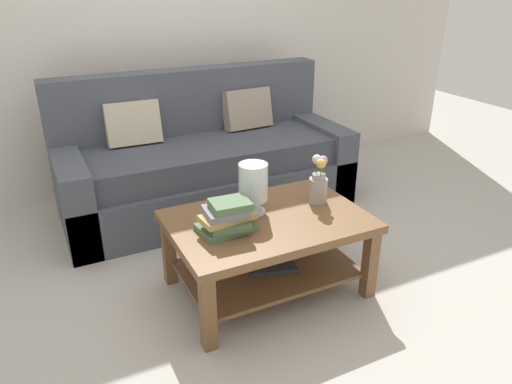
{
  "coord_description": "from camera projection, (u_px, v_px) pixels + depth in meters",
  "views": [
    {
      "loc": [
        -1.15,
        -2.51,
        1.74
      ],
      "look_at": [
        -0.01,
        -0.2,
        0.58
      ],
      "focal_mm": 34.0,
      "sensor_mm": 36.0,
      "label": 1
    }
  ],
  "objects": [
    {
      "name": "couch",
      "position": [
        205.0,
        163.0,
        3.86
      ],
      "size": [
        2.23,
        0.9,
        1.06
      ],
      "color": "#474C56",
      "rests_on": "ground"
    },
    {
      "name": "glass_hurricane_vase",
      "position": [
        253.0,
        184.0,
        2.74
      ],
      "size": [
        0.17,
        0.17,
        0.3
      ],
      "color": "silver",
      "rests_on": "coffee_table"
    },
    {
      "name": "back_wall",
      "position": [
        158.0,
        25.0,
        4.02
      ],
      "size": [
        6.4,
        0.12,
        2.7
      ],
      "primitive_type": "cube",
      "color": "beige",
      "rests_on": "ground"
    },
    {
      "name": "coffee_table",
      "position": [
        268.0,
        238.0,
        2.8
      ],
      "size": [
        1.11,
        0.76,
        0.48
      ],
      "color": "brown",
      "rests_on": "ground"
    },
    {
      "name": "flower_pitcher",
      "position": [
        318.0,
        183.0,
        2.89
      ],
      "size": [
        0.11,
        0.11,
        0.3
      ],
      "color": "#9E998E",
      "rests_on": "coffee_table"
    },
    {
      "name": "ground_plane",
      "position": [
        244.0,
        260.0,
        3.23
      ],
      "size": [
        10.0,
        10.0,
        0.0
      ],
      "primitive_type": "plane",
      "color": "#B7B2A8"
    },
    {
      "name": "book_stack_main",
      "position": [
        227.0,
        218.0,
        2.57
      ],
      "size": [
        0.31,
        0.25,
        0.18
      ],
      "color": "#51704C",
      "rests_on": "coffee_table"
    }
  ]
}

